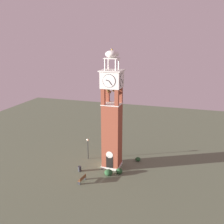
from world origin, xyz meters
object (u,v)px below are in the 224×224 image
(park_bench, at_px, (82,179))
(lamp_post, at_px, (88,145))
(clock_tower, at_px, (112,120))
(trash_bin, at_px, (80,169))

(park_bench, bearing_deg, lamp_post, 105.61)
(clock_tower, relative_size, trash_bin, 22.94)
(lamp_post, relative_size, trash_bin, 4.55)
(park_bench, height_order, trash_bin, park_bench)
(park_bench, relative_size, lamp_post, 0.45)
(clock_tower, height_order, park_bench, clock_tower)
(clock_tower, relative_size, lamp_post, 5.04)
(clock_tower, xyz_separation_m, park_bench, (-2.67, -5.79, -7.28))
(lamp_post, xyz_separation_m, trash_bin, (0.33, -4.27, -2.14))
(lamp_post, bearing_deg, clock_tower, -14.36)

